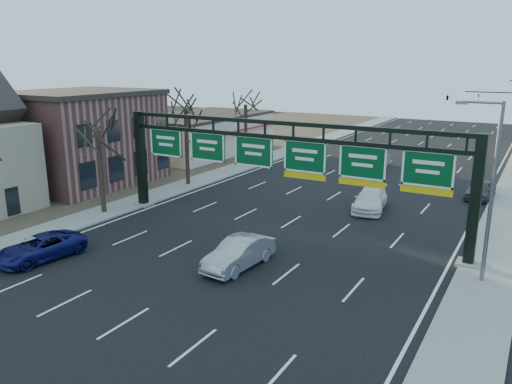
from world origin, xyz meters
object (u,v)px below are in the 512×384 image
Objects in this scene: car_blue_suv at (41,247)px; car_silver_sedan at (239,253)px; sign_gantry at (281,161)px; car_white_wagon at (370,200)px.

car_silver_sedan is at bearing 31.59° from car_blue_suv.
sign_gantry is at bearing 57.17° from car_blue_suv.
sign_gantry is at bearing 102.42° from car_silver_sedan.
car_silver_sedan is (0.88, -6.46, -3.84)m from sign_gantry.
sign_gantry reaches higher than car_white_wagon.
car_silver_sedan reaches higher than car_blue_suv.
car_white_wagon is at bearing 62.60° from car_blue_suv.
sign_gantry is 14.99m from car_blue_suv.
car_blue_suv is 22.75m from car_white_wagon.
car_silver_sedan is at bearing -110.50° from car_white_wagon.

